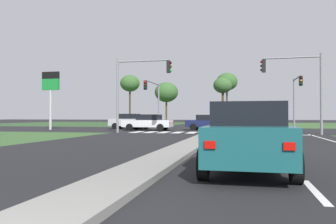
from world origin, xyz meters
The scene contains 32 objects.
ground_plane centered at (0.00, 30.00, 0.00)m, with size 200.00×200.00×0.00m, color black.
grass_verge_far_left centered at (-25.50, 54.50, 0.00)m, with size 35.00×35.00×0.01m, color #2D4C28.
median_island_near centered at (0.00, 11.00, 0.07)m, with size 1.20×22.00×0.14m, color gray.
median_island_far centered at (0.00, 55.00, 0.07)m, with size 1.20×36.00×0.14m, color gray.
lane_dash_near centered at (3.50, 4.38, 0.01)m, with size 0.14×2.00×0.01m, color silver.
lane_dash_second centered at (3.50, 10.38, 0.01)m, with size 0.14×2.00×0.01m, color silver.
lane_dash_third centered at (3.50, 16.38, 0.01)m, with size 0.14×2.00×0.01m, color silver.
lane_dash_fourth centered at (3.50, 22.38, 0.01)m, with size 0.14×2.00×0.01m, color silver.
lane_dash_fifth centered at (3.50, 28.38, 0.01)m, with size 0.14×2.00×0.01m, color silver.
stop_bar_near centered at (3.80, 23.00, 0.01)m, with size 6.40×0.50×0.01m, color silver.
crosswalk_bar_near centered at (-6.40, 24.80, 0.01)m, with size 0.70×2.80×0.01m, color silver.
crosswalk_bar_second centered at (-5.25, 24.80, 0.01)m, with size 0.70×2.80×0.01m, color silver.
crosswalk_bar_third centered at (-4.10, 24.80, 0.01)m, with size 0.70×2.80×0.01m, color silver.
crosswalk_bar_fourth centered at (-2.95, 24.80, 0.01)m, with size 0.70×2.80×0.01m, color silver.
crosswalk_bar_fifth centered at (-1.80, 24.80, 0.01)m, with size 0.70×2.80×0.01m, color silver.
crosswalk_bar_sixth centered at (-0.65, 24.80, 0.01)m, with size 0.70×2.80×0.01m, color silver.
car_navy_near centered at (-1.02, 30.05, 0.75)m, with size 4.31×1.96×1.46m.
car_red_second centered at (2.42, 17.59, 0.82)m, with size 2.09×4.28×1.61m.
car_teal_third centered at (2.39, 6.33, 0.82)m, with size 2.01×4.24×1.62m.
car_maroon_fourth centered at (-2.34, 57.11, 0.77)m, with size 1.97×4.21×1.51m.
car_silver_fifth centered at (-9.30, 31.33, 0.81)m, with size 4.39×1.97×1.58m.
car_white_sixth centered at (-6.52, 28.36, 0.77)m, with size 4.60×2.09×1.49m.
car_beige_seventh centered at (-2.23, 40.14, 0.77)m, with size 2.06×4.32×1.50m.
traffic_signal_far_left centered at (-7.60, 34.38, 3.73)m, with size 0.32×5.84×5.30m.
traffic_signal_far_right centered at (7.60, 34.81, 3.80)m, with size 0.32×4.88×5.49m.
traffic_signal_near_right centered at (6.12, 23.40, 3.94)m, with size 4.23×0.32×5.77m.
traffic_signal_near_left centered at (-6.02, 23.40, 4.07)m, with size 4.55×0.32×5.94m.
fuel_price_totem centered at (-16.32, 27.69, 4.17)m, with size 1.80×0.24×5.72m.
treeline_near centered at (-19.11, 59.07, 7.61)m, with size 3.75×3.75×9.28m.
treeline_second centered at (-12.17, 60.19, 5.92)m, with size 4.46×4.46×7.84m.
treeline_third centered at (-1.71, 63.35, 7.23)m, with size 3.64×3.64×8.90m.
treeline_fourth centered at (-0.98, 64.52, 8.08)m, with size 4.11×4.11×9.87m.
Camera 1 is at (2.31, -1.83, 1.30)m, focal length 35.75 mm.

